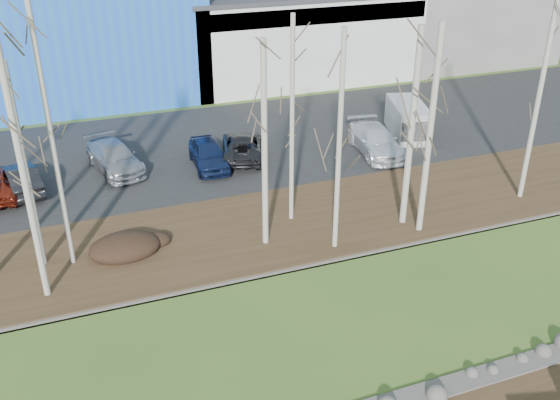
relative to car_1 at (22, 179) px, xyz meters
name	(u,v)px	position (x,y,z in m)	size (l,w,h in m)	color
river	(302,332)	(8.85, -15.07, -0.82)	(80.00, 8.00, 0.90)	#151F31
far_bank_rocks	(263,271)	(8.85, -10.97, -0.82)	(80.00, 0.80, 0.46)	#47423D
far_bank	(239,233)	(8.85, -7.77, -0.75)	(80.00, 7.00, 0.15)	#382616
parking_lot	(185,150)	(8.85, 2.73, -0.75)	(80.00, 14.00, 0.14)	black
building_blue	(54,39)	(2.85, 16.73, 3.33)	(20.40, 12.24, 8.30)	blue
building_white	(288,31)	(20.85, 16.72, 2.59)	(18.36, 12.24, 6.80)	#B8B7B4
building_grey	(455,15)	(36.85, 16.73, 2.83)	(14.28, 12.24, 7.30)	slate
dirt_mound	(125,246)	(3.89, -7.74, -0.38)	(2.98, 2.11, 0.59)	black
birch_1	(53,144)	(1.78, -7.76, 4.50)	(0.19, 0.19, 10.35)	beige
birch_2	(25,169)	(0.63, -7.40, 3.49)	(0.28, 0.28, 8.33)	beige
birch_3	(22,166)	(0.69, -9.74, 4.56)	(0.24, 0.24, 10.48)	beige
birch_4	(265,148)	(9.67, -9.05, 3.70)	(0.25, 0.25, 8.74)	beige
birch_5	(292,123)	(11.51, -7.41, 3.95)	(0.20, 0.20, 9.24)	beige
birch_6	(339,145)	(12.32, -10.40, 3.93)	(0.21, 0.21, 9.21)	beige
birch_7	(430,133)	(16.48, -10.43, 3.90)	(0.27, 0.27, 9.15)	beige
birch_8	(411,130)	(16.15, -9.54, 3.76)	(0.29, 0.29, 8.86)	beige
birch_9	(540,89)	(22.97, -9.32, 4.76)	(0.23, 0.23, 10.88)	beige
car_1	(22,179)	(0.00, 0.00, 0.00)	(1.45, 4.15, 1.37)	black
car_3	(114,157)	(4.67, 1.09, 0.04)	(2.03, 5.00, 1.45)	#94959B
car_4	(209,154)	(9.52, -0.29, 0.06)	(1.75, 4.35, 1.48)	#142147
car_5	(242,147)	(11.61, 0.25, -0.01)	(2.22, 4.83, 1.34)	black
car_6	(376,141)	(18.97, -1.76, 0.07)	(2.10, 5.16, 1.50)	silver
van_white	(408,120)	(22.18, 0.05, 0.30)	(3.17, 4.84, 1.96)	silver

